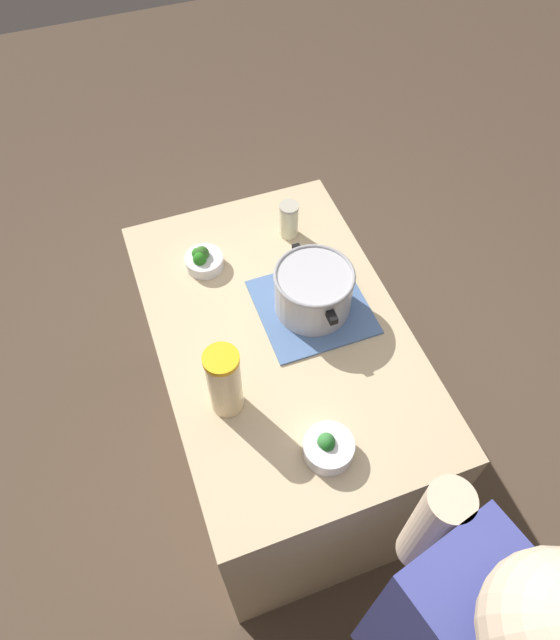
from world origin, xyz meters
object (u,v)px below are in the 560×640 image
(cooking_pot, at_px, (313,290))
(lemonade_pitcher, at_px, (224,382))
(broccoli_bowl_front, at_px, (203,260))
(broccoli_bowl_center, at_px, (328,447))
(mason_jar, at_px, (289,220))

(cooking_pot, distance_m, lemonade_pitcher, 0.43)
(lemonade_pitcher, xyz_separation_m, broccoli_bowl_front, (-0.52, 0.08, -0.10))
(broccoli_bowl_center, bearing_deg, broccoli_bowl_front, -170.06)
(cooking_pot, bearing_deg, lemonade_pitcher, -56.41)
(cooking_pot, relative_size, lemonade_pitcher, 1.26)
(cooking_pot, distance_m, broccoli_bowl_front, 0.40)
(mason_jar, height_order, broccoli_bowl_front, mason_jar)
(cooking_pot, xyz_separation_m, lemonade_pitcher, (0.24, -0.35, 0.04))
(broccoli_bowl_front, height_order, broccoli_bowl_center, same)
(cooking_pot, xyz_separation_m, broccoli_bowl_front, (-0.29, -0.28, -0.06))
(cooking_pot, distance_m, broccoli_bowl_center, 0.49)
(lemonade_pitcher, height_order, mason_jar, lemonade_pitcher)
(lemonade_pitcher, distance_m, broccoli_bowl_center, 0.33)
(mason_jar, distance_m, broccoli_bowl_center, 0.82)
(lemonade_pitcher, distance_m, broccoli_bowl_front, 0.54)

